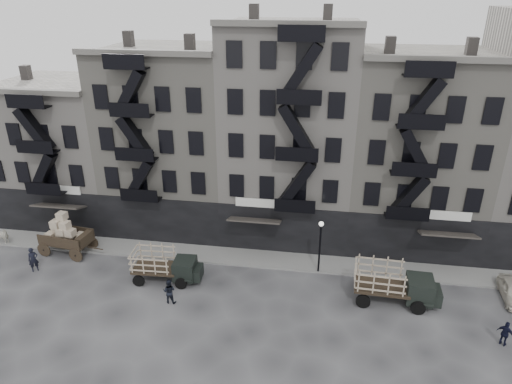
# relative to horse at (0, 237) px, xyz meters

# --- Properties ---
(ground) EXTENTS (140.00, 140.00, 0.00)m
(ground) POSITION_rel_horse_xyz_m (22.77, -2.60, -0.78)
(ground) COLOR #38383A
(ground) RESTS_ON ground
(sidewalk) EXTENTS (55.00, 2.50, 0.15)m
(sidewalk) POSITION_rel_horse_xyz_m (22.77, 1.15, -0.71)
(sidewalk) COLOR slate
(sidewalk) RESTS_ON ground
(building_west) EXTENTS (10.00, 11.35, 13.20)m
(building_west) POSITION_rel_horse_xyz_m (2.77, 7.23, 5.22)
(building_west) COLOR #A7A19A
(building_west) RESTS_ON ground
(building_midwest) EXTENTS (10.00, 11.35, 16.20)m
(building_midwest) POSITION_rel_horse_xyz_m (12.77, 7.23, 6.72)
(building_midwest) COLOR gray
(building_midwest) RESTS_ON ground
(building_center) EXTENTS (10.00, 11.35, 18.20)m
(building_center) POSITION_rel_horse_xyz_m (22.77, 7.22, 7.72)
(building_center) COLOR #A7A19A
(building_center) RESTS_ON ground
(building_mideast) EXTENTS (10.00, 11.35, 16.20)m
(building_mideast) POSITION_rel_horse_xyz_m (32.77, 7.23, 6.72)
(building_mideast) COLOR gray
(building_mideast) RESTS_ON ground
(lamp_post) EXTENTS (0.36, 0.36, 4.28)m
(lamp_post) POSITION_rel_horse_xyz_m (25.77, 0.00, 2.00)
(lamp_post) COLOR black
(lamp_post) RESTS_ON ground
(horse) EXTENTS (1.92, 0.99, 1.57)m
(horse) POSITION_rel_horse_xyz_m (0.00, 0.00, 0.00)
(horse) COLOR beige
(horse) RESTS_ON ground
(wagon) EXTENTS (4.27, 2.66, 3.41)m
(wagon) POSITION_rel_horse_xyz_m (5.91, -0.17, 1.16)
(wagon) COLOR black
(wagon) RESTS_ON ground
(stake_truck_west) EXTENTS (4.98, 2.24, 2.46)m
(stake_truck_west) POSITION_rel_horse_xyz_m (14.94, -2.58, 0.62)
(stake_truck_west) COLOR black
(stake_truck_west) RESTS_ON ground
(stake_truck_east) EXTENTS (5.64, 2.53, 2.78)m
(stake_truck_east) POSITION_rel_horse_xyz_m (30.77, -2.61, 0.80)
(stake_truck_east) COLOR black
(stake_truck_east) RESTS_ON ground
(pedestrian_west) EXTENTS (0.82, 0.80, 1.91)m
(pedestrian_west) POSITION_rel_horse_xyz_m (4.90, -2.96, 0.17)
(pedestrian_west) COLOR black
(pedestrian_west) RESTS_ON ground
(pedestrian_mid) EXTENTS (0.88, 0.69, 1.78)m
(pedestrian_mid) POSITION_rel_horse_xyz_m (16.04, -5.01, 0.10)
(pedestrian_mid) COLOR black
(pedestrian_mid) RESTS_ON ground
(policeman) EXTENTS (1.00, 0.92, 1.64)m
(policeman) POSITION_rel_horse_xyz_m (36.78, -5.83, 0.04)
(policeman) COLOR black
(policeman) RESTS_ON ground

